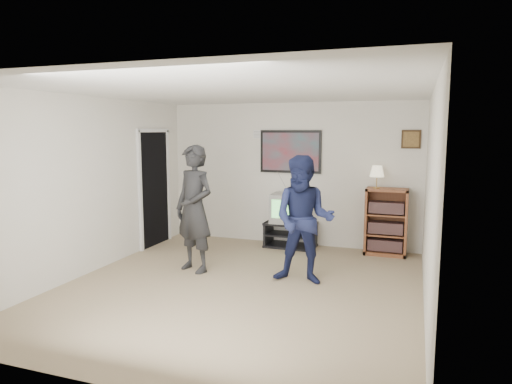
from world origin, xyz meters
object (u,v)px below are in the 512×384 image
Objects in this scene: person_tall at (194,209)px; crt_television at (289,208)px; media_stand at (290,235)px; bookshelf at (386,222)px; person_short at (304,220)px.

crt_television is at bearing 82.36° from person_tall.
bookshelf is (1.59, 0.05, 0.33)m from media_stand.
crt_television is 0.35× the size of person_short.
bookshelf is at bearing -0.68° from crt_television.
person_short is at bearing 20.29° from person_tall.
person_tall reaches higher than person_short.
media_stand is 0.52× the size of person_short.
crt_television is 2.00m from person_tall.
crt_television is (-0.03, 0.00, 0.47)m from media_stand.
bookshelf is at bearing 55.40° from person_tall.
person_tall reaches higher than media_stand.
media_stand is at bearing 108.70° from person_short.
person_tall is at bearing -120.07° from crt_television.
crt_television is 0.54× the size of bookshelf.
bookshelf reaches higher than crt_television.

